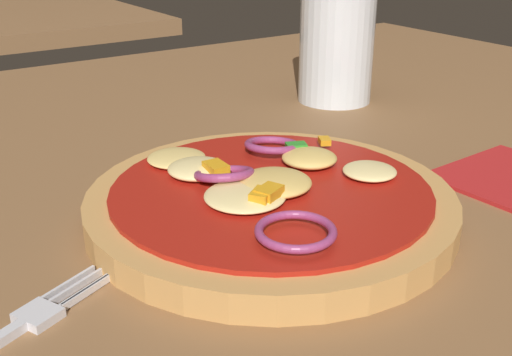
% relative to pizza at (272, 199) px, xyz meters
% --- Properties ---
extents(dining_table, '(1.24, 1.09, 0.03)m').
position_rel_pizza_xyz_m(dining_table, '(-0.00, -0.02, -0.03)').
color(dining_table, brown).
rests_on(dining_table, ground).
extents(pizza, '(0.24, 0.24, 0.04)m').
position_rel_pizza_xyz_m(pizza, '(0.00, 0.00, 0.00)').
color(pizza, tan).
rests_on(pizza, dining_table).
extents(beer_glass, '(0.08, 0.08, 0.14)m').
position_rel_pizza_xyz_m(beer_glass, '(0.21, 0.19, 0.05)').
color(beer_glass, silver).
rests_on(beer_glass, dining_table).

